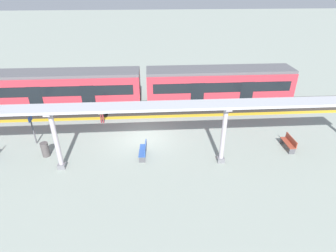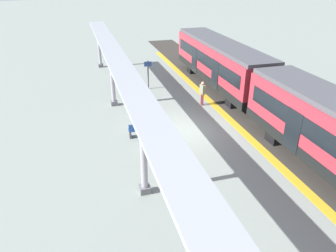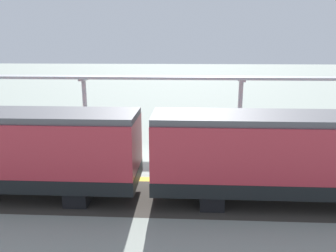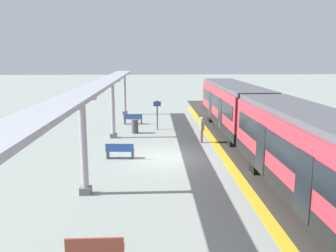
{
  "view_description": "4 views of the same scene",
  "coord_description": "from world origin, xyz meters",
  "px_view_note": "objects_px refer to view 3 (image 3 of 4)",
  "views": [
    {
      "loc": [
        16.98,
        0.73,
        10.33
      ],
      "look_at": [
        1.78,
        1.73,
        1.93
      ],
      "focal_mm": 29.03,
      "sensor_mm": 36.0,
      "label": 1
    },
    {
      "loc": [
        5.27,
        15.8,
        8.54
      ],
      "look_at": [
        1.33,
        1.98,
        1.42
      ],
      "focal_mm": 34.63,
      "sensor_mm": 36.0,
      "label": 2
    },
    {
      "loc": [
        -17.35,
        -1.47,
        5.99
      ],
      "look_at": [
        0.38,
        -0.52,
        1.59
      ],
      "focal_mm": 35.22,
      "sensor_mm": 36.0,
      "label": 3
    },
    {
      "loc": [
        0.42,
        18.34,
        5.41
      ],
      "look_at": [
        -0.31,
        -0.1,
        1.73
      ],
      "focal_mm": 37.51,
      "sensor_mm": 36.0,
      "label": 4
    }
  ],
  "objects_px": {
    "canopy_pillar_second": "(240,110)",
    "canopy_pillar_third": "(85,109)",
    "bench_near_end": "(159,136)",
    "train_near_carriage": "(318,157)",
    "bench_mid_platform": "(321,139)",
    "bench_far_end": "(3,135)",
    "trash_bin": "(265,139)",
    "passenger_waiting_near_edge": "(223,153)",
    "platform_info_sign": "(296,133)"
  },
  "relations": [
    {
      "from": "canopy_pillar_second",
      "to": "passenger_waiting_near_edge",
      "type": "relative_size",
      "value": 2.35
    },
    {
      "from": "canopy_pillar_third",
      "to": "bench_far_end",
      "type": "xyz_separation_m",
      "value": [
        -1.2,
        4.97,
        -1.54
      ]
    },
    {
      "from": "canopy_pillar_third",
      "to": "bench_far_end",
      "type": "relative_size",
      "value": 2.6
    },
    {
      "from": "train_near_carriage",
      "to": "passenger_waiting_near_edge",
      "type": "relative_size",
      "value": 7.57
    },
    {
      "from": "canopy_pillar_third",
      "to": "bench_mid_platform",
      "type": "bearing_deg",
      "value": -94.08
    },
    {
      "from": "bench_mid_platform",
      "to": "passenger_waiting_near_edge",
      "type": "relative_size",
      "value": 0.91
    },
    {
      "from": "bench_near_end",
      "to": "bench_far_end",
      "type": "height_order",
      "value": "same"
    },
    {
      "from": "bench_near_end",
      "to": "canopy_pillar_second",
      "type": "bearing_deg",
      "value": -79.68
    },
    {
      "from": "train_near_carriage",
      "to": "bench_mid_platform",
      "type": "bearing_deg",
      "value": -22.97
    },
    {
      "from": "train_near_carriage",
      "to": "bench_mid_platform",
      "type": "distance_m",
      "value": 8.13
    },
    {
      "from": "train_near_carriage",
      "to": "bench_far_end",
      "type": "bearing_deg",
      "value": 66.35
    },
    {
      "from": "canopy_pillar_third",
      "to": "bench_near_end",
      "type": "xyz_separation_m",
      "value": [
        -0.91,
        -4.87,
        -1.54
      ]
    },
    {
      "from": "canopy_pillar_third",
      "to": "train_near_carriage",
      "type": "bearing_deg",
      "value": -126.19
    },
    {
      "from": "trash_bin",
      "to": "bench_near_end",
      "type": "bearing_deg",
      "value": 85.87
    },
    {
      "from": "bench_mid_platform",
      "to": "passenger_waiting_near_edge",
      "type": "height_order",
      "value": "passenger_waiting_near_edge"
    },
    {
      "from": "canopy_pillar_second",
      "to": "canopy_pillar_third",
      "type": "xyz_separation_m",
      "value": [
        0.0,
        9.88,
        0.0
      ]
    },
    {
      "from": "canopy_pillar_second",
      "to": "trash_bin",
      "type": "relative_size",
      "value": 3.94
    },
    {
      "from": "platform_info_sign",
      "to": "passenger_waiting_near_edge",
      "type": "height_order",
      "value": "platform_info_sign"
    },
    {
      "from": "canopy_pillar_third",
      "to": "canopy_pillar_second",
      "type": "bearing_deg",
      "value": -90.0
    },
    {
      "from": "bench_near_end",
      "to": "passenger_waiting_near_edge",
      "type": "bearing_deg",
      "value": -145.08
    },
    {
      "from": "canopy_pillar_second",
      "to": "bench_mid_platform",
      "type": "distance_m",
      "value": 5.11
    },
    {
      "from": "platform_info_sign",
      "to": "canopy_pillar_third",
      "type": "bearing_deg",
      "value": 76.54
    },
    {
      "from": "canopy_pillar_second",
      "to": "bench_far_end",
      "type": "xyz_separation_m",
      "value": [
        -1.2,
        14.84,
        -1.54
      ]
    },
    {
      "from": "bench_mid_platform",
      "to": "canopy_pillar_third",
      "type": "bearing_deg",
      "value": 85.92
    },
    {
      "from": "bench_near_end",
      "to": "platform_info_sign",
      "type": "distance_m",
      "value": 7.92
    },
    {
      "from": "canopy_pillar_third",
      "to": "trash_bin",
      "type": "xyz_separation_m",
      "value": [
        -1.37,
        -11.25,
        -1.48
      ]
    },
    {
      "from": "bench_near_end",
      "to": "bench_mid_platform",
      "type": "xyz_separation_m",
      "value": [
        -0.13,
        -9.77,
        0.0
      ]
    },
    {
      "from": "canopy_pillar_third",
      "to": "passenger_waiting_near_edge",
      "type": "relative_size",
      "value": 2.35
    },
    {
      "from": "train_near_carriage",
      "to": "trash_bin",
      "type": "relative_size",
      "value": 12.73
    },
    {
      "from": "trash_bin",
      "to": "canopy_pillar_second",
      "type": "bearing_deg",
      "value": 45.12
    },
    {
      "from": "train_near_carriage",
      "to": "bench_mid_platform",
      "type": "relative_size",
      "value": 8.35
    },
    {
      "from": "bench_near_end",
      "to": "passenger_waiting_near_edge",
      "type": "distance_m",
      "value": 5.95
    },
    {
      "from": "bench_mid_platform",
      "to": "platform_info_sign",
      "type": "relative_size",
      "value": 0.69
    },
    {
      "from": "bench_near_end",
      "to": "canopy_pillar_third",
      "type": "bearing_deg",
      "value": 79.39
    },
    {
      "from": "canopy_pillar_third",
      "to": "trash_bin",
      "type": "height_order",
      "value": "canopy_pillar_third"
    },
    {
      "from": "train_near_carriage",
      "to": "passenger_waiting_near_edge",
      "type": "xyz_separation_m",
      "value": [
        2.66,
        3.26,
        -0.79
      ]
    },
    {
      "from": "bench_mid_platform",
      "to": "trash_bin",
      "type": "relative_size",
      "value": 1.52
    },
    {
      "from": "bench_near_end",
      "to": "trash_bin",
      "type": "xyz_separation_m",
      "value": [
        -0.46,
        -6.39,
        0.05
      ]
    },
    {
      "from": "trash_bin",
      "to": "bench_far_end",
      "type": "bearing_deg",
      "value": 89.41
    },
    {
      "from": "canopy_pillar_third",
      "to": "bench_far_end",
      "type": "height_order",
      "value": "canopy_pillar_third"
    },
    {
      "from": "train_near_carriage",
      "to": "canopy_pillar_second",
      "type": "xyz_separation_m",
      "value": [
        8.42,
        1.64,
        0.15
      ]
    },
    {
      "from": "bench_mid_platform",
      "to": "bench_near_end",
      "type": "bearing_deg",
      "value": 89.22
    },
    {
      "from": "bench_mid_platform",
      "to": "passenger_waiting_near_edge",
      "type": "bearing_deg",
      "value": 126.47
    },
    {
      "from": "train_near_carriage",
      "to": "platform_info_sign",
      "type": "xyz_separation_m",
      "value": [
        5.44,
        -0.94,
        -0.5
      ]
    },
    {
      "from": "canopy_pillar_third",
      "to": "bench_mid_platform",
      "type": "relative_size",
      "value": 2.59
    },
    {
      "from": "train_near_carriage",
      "to": "passenger_waiting_near_edge",
      "type": "bearing_deg",
      "value": 50.77
    },
    {
      "from": "train_near_carriage",
      "to": "canopy_pillar_third",
      "type": "relative_size",
      "value": 3.23
    },
    {
      "from": "canopy_pillar_second",
      "to": "bench_near_end",
      "type": "height_order",
      "value": "canopy_pillar_second"
    },
    {
      "from": "canopy_pillar_second",
      "to": "trash_bin",
      "type": "xyz_separation_m",
      "value": [
        -1.37,
        -1.38,
        -1.48
      ]
    },
    {
      "from": "train_near_carriage",
      "to": "trash_bin",
      "type": "xyz_separation_m",
      "value": [
        7.05,
        0.26,
        -1.33
      ]
    }
  ]
}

